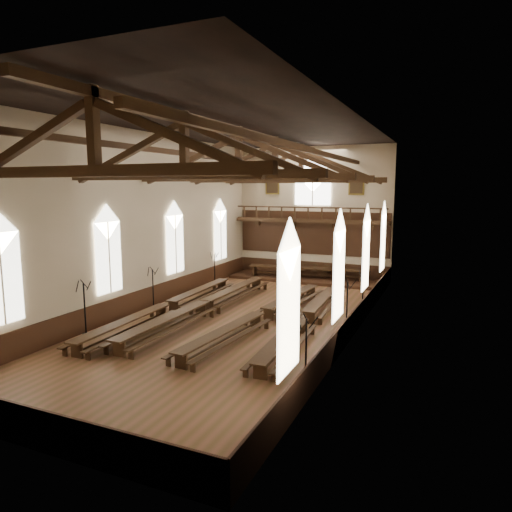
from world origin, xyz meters
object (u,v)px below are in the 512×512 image
Objects in this scene: refectory_row_c at (263,314)px; refectory_row_d at (305,318)px; high_table at (306,269)px; candelabrum_left_far at (215,275)px; candelabrum_left_mid at (153,296)px; candelabrum_right_near at (306,363)px; candelabrum_right_far at (363,299)px; refectory_row_a at (167,306)px; candelabrum_left_near at (85,319)px; refectory_row_b at (205,304)px; dais at (305,279)px; candelabrum_right_mid at (347,316)px.

refectory_row_d is (2.22, 0.17, -0.03)m from refectory_row_c.
candelabrum_left_far is (-5.56, -3.98, -0.16)m from high_table.
candelabrum_right_near is at bearing -29.45° from candelabrum_left_mid.
refectory_row_a is at bearing -151.63° from candelabrum_right_far.
refectory_row_d is 10.52m from candelabrum_left_near.
candelabrum_left_near is 12.58m from candelabrum_left_far.
dais is (2.26, 11.12, -0.47)m from refectory_row_b.
refectory_row_d is 9.11m from candelabrum_left_mid.
candelabrum_left_mid is 12.75m from candelabrum_right_near.
candelabrum_left_near is (-3.30, -5.43, 0.24)m from refectory_row_b.
refectory_row_c is at bearing -47.41° from candelabrum_left_far.
candelabrum_left_near is (-1.52, -4.42, 0.28)m from refectory_row_a.
candelabrum_left_mid is at bearing 178.52° from refectory_row_c.
candelabrum_left_near is at bearing -108.56° from high_table.
refectory_row_c is 1.24× the size of dais.
refectory_row_d is 5.38× the size of candelabrum_right_near.
refectory_row_b is 1.04× the size of refectory_row_c.
candelabrum_right_far is (5.54, -6.95, -0.17)m from high_table.
candelabrum_right_mid reaches higher than refectory_row_b.
candelabrum_right_near is at bearing -72.31° from refectory_row_d.
high_table is 8.89m from candelabrum_right_far.
candelabrum_right_mid reaches higher than high_table.
dais is 0.78m from high_table.
refectory_row_c is 5.45× the size of candelabrum_right_mid.
refectory_row_b is at bearing -179.26° from candelabrum_right_mid.
refectory_row_a is 6.08× the size of candelabrum_right_far.
candelabrum_right_far is (11.10, 9.60, -0.10)m from candelabrum_left_near.
refectory_row_c is at bearing -175.59° from refectory_row_d.
candelabrum_left_far is at bearing 90.00° from candelabrum_left_mid.
candelabrum_left_far is at bearing 100.54° from refectory_row_a.
candelabrum_left_far reaches higher than refectory_row_a.
candelabrum_right_far is at bearing -51.44° from high_table.
refectory_row_d is at bearing -0.04° from candelabrum_left_mid.
refectory_row_d is 11.85m from high_table.
high_table is (4.04, 12.13, 0.35)m from refectory_row_a.
refectory_row_c is 1.63× the size of high_table.
refectory_row_b is 6.21× the size of candelabrum_left_far.
candelabrum_left_mid is at bearing -116.20° from dais.
refectory_row_a is 5.57× the size of candelabrum_right_near.
candelabrum_left_mid is (-5.56, -11.29, 0.64)m from dais.
refectory_row_a is at bearing -108.42° from dais.
high_table is at bearing 180.00° from dais.
candelabrum_left_near is 12.40m from candelabrum_right_mid.
refectory_row_a is 1.04× the size of refectory_row_d.
candelabrum_left_far is 17.54m from candelabrum_right_near.
candelabrum_left_far reaches higher than refectory_row_b.
high_table reaches higher than refectory_row_d.
candelabrum_left_mid is at bearing 150.55° from candelabrum_right_near.
refectory_row_d is 5.81× the size of candelabrum_left_far.
candelabrum_right_near reaches higher than refectory_row_d.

